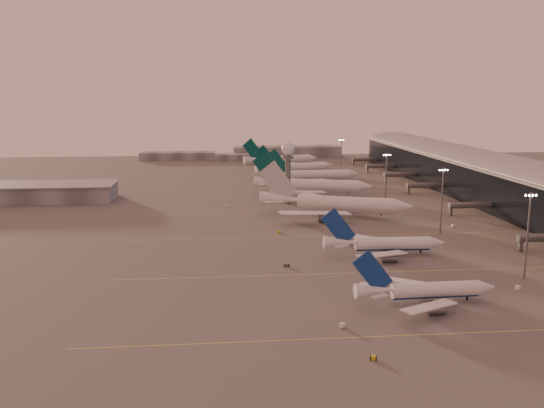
{
  "coord_description": "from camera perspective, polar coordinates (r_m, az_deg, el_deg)",
  "views": [
    {
      "loc": [
        -28.55,
        -149.29,
        51.55
      ],
      "look_at": [
        -6.83,
        76.23,
        8.43
      ],
      "focal_mm": 38.0,
      "sensor_mm": 36.0,
      "label": 1
    }
  ],
  "objects": [
    {
      "name": "mast_a",
      "position": [
        176.66,
        24.02,
        -2.53
      ],
      "size": [
        3.6,
        0.56,
        25.0
      ],
      "color": "#575A5E",
      "rests_on": "ground"
    },
    {
      "name": "gsv_truck_b",
      "position": [
        214.32,
        15.46,
        -3.21
      ],
      "size": [
        6.03,
        2.55,
        2.38
      ],
      "color": "silver",
      "rests_on": "ground"
    },
    {
      "name": "taxiway_markings",
      "position": [
        219.61,
        10.14,
        -2.97
      ],
      "size": [
        180.0,
        185.25,
        0.02
      ],
      "color": "#DDD14E",
      "rests_on": "ground"
    },
    {
      "name": "gsv_truck_a",
      "position": [
        132.99,
        7.13,
        -11.56
      ],
      "size": [
        5.9,
        5.11,
        2.34
      ],
      "color": "silver",
      "rests_on": "ground"
    },
    {
      "name": "narrowbody_near",
      "position": [
        150.24,
        14.97,
        -8.48
      ],
      "size": [
        37.33,
        29.79,
        14.58
      ],
      "color": "silver",
      "rests_on": "ground"
    },
    {
      "name": "gsv_tug_hangar",
      "position": [
        320.82,
        7.87,
        1.52
      ],
      "size": [
        3.96,
        3.28,
        0.98
      ],
      "color": "gold",
      "rests_on": "ground"
    },
    {
      "name": "gsv_catering_b",
      "position": [
        238.09,
        17.55,
        -1.69
      ],
      "size": [
        5.53,
        2.85,
        4.42
      ],
      "color": "silver",
      "rests_on": "ground"
    },
    {
      "name": "hangar",
      "position": [
        307.05,
        -22.76,
        1.08
      ],
      "size": [
        82.0,
        27.0,
        8.5
      ],
      "color": "slate",
      "rests_on": "ground"
    },
    {
      "name": "greentail_a",
      "position": [
        298.65,
        4.08,
        1.59
      ],
      "size": [
        61.01,
        48.6,
        22.71
      ],
      "color": "silver",
      "rests_on": "ground"
    },
    {
      "name": "mast_d",
      "position": [
        359.57,
        6.84,
        4.66
      ],
      "size": [
        3.6,
        0.56,
        25.0
      ],
      "color": "#575A5E",
      "rests_on": "ground"
    },
    {
      "name": "widebody_white",
      "position": [
        248.33,
        6.25,
        -0.31
      ],
      "size": [
        63.94,
        50.35,
        23.49
      ],
      "color": "silver",
      "rests_on": "ground"
    },
    {
      "name": "gsv_tug_near",
      "position": [
        119.22,
        10.01,
        -14.79
      ],
      "size": [
        2.55,
        3.36,
        0.85
      ],
      "color": "gold",
      "rests_on": "ground"
    },
    {
      "name": "gsv_catering_a",
      "position": [
        168.93,
        23.28,
        -7.1
      ],
      "size": [
        5.94,
        3.96,
        4.48
      ],
      "color": "silver",
      "rests_on": "ground"
    },
    {
      "name": "terminal",
      "position": [
        295.93,
        22.03,
        2.02
      ],
      "size": [
        57.0,
        362.0,
        23.04
      ],
      "color": "black",
      "rests_on": "ground"
    },
    {
      "name": "mast_b",
      "position": [
        223.93,
        16.5,
        0.61
      ],
      "size": [
        3.6,
        0.56,
        25.0
      ],
      "color": "#575A5E",
      "rests_on": "ground"
    },
    {
      "name": "ground",
      "position": [
        160.5,
        5.09,
        -8.0
      ],
      "size": [
        700.0,
        700.0,
        0.0
      ],
      "primitive_type": "plane",
      "color": "#5C5A59",
      "rests_on": "ground"
    },
    {
      "name": "gsv_truck_c",
      "position": [
        218.23,
        0.74,
        -2.6
      ],
      "size": [
        5.32,
        4.58,
        2.11
      ],
      "color": "gold",
      "rests_on": "ground"
    },
    {
      "name": "mast_c",
      "position": [
        273.55,
        11.25,
        2.62
      ],
      "size": [
        3.6,
        0.56,
        25.0
      ],
      "color": "#575A5E",
      "rests_on": "ground"
    },
    {
      "name": "greentail_b",
      "position": [
        341.19,
        4.11,
        2.68
      ],
      "size": [
        57.18,
        46.19,
        20.77
      ],
      "color": "silver",
      "rests_on": "ground"
    },
    {
      "name": "distant_horizon",
      "position": [
        477.84,
        -1.74,
        5.05
      ],
      "size": [
        165.0,
        37.5,
        9.0
      ],
      "color": "slate",
      "rests_on": "ground"
    },
    {
      "name": "radar_tower",
      "position": [
        273.09,
        1.59,
        4.34
      ],
      "size": [
        6.4,
        6.4,
        31.1
      ],
      "color": "#575A5E",
      "rests_on": "ground"
    },
    {
      "name": "gsv_truck_d",
      "position": [
        269.97,
        -4.56,
        -0.05
      ],
      "size": [
        3.55,
        5.27,
        2.01
      ],
      "color": "silver",
      "rests_on": "ground"
    },
    {
      "name": "gsv_tug_mid",
      "position": [
        176.26,
        1.46,
        -6.07
      ],
      "size": [
        3.7,
        2.89,
        0.93
      ],
      "color": "#57595C",
      "rests_on": "ground"
    },
    {
      "name": "narrowbody_mid",
      "position": [
        191.0,
        11.04,
        -4.08
      ],
      "size": [
        40.88,
        32.6,
        15.96
      ],
      "color": "silver",
      "rests_on": "ground"
    },
    {
      "name": "greentail_c",
      "position": [
        375.63,
        2.36,
        3.44
      ],
      "size": [
        54.65,
        43.42,
        20.58
      ],
      "color": "silver",
      "rests_on": "ground"
    },
    {
      "name": "greentail_d",
      "position": [
        419.23,
        0.96,
        4.23
      ],
      "size": [
        57.12,
        45.4,
        21.48
      ],
      "color": "silver",
      "rests_on": "ground"
    },
    {
      "name": "gsv_tug_far",
      "position": [
        265.3,
        4.1,
        -0.35
      ],
      "size": [
        3.49,
        4.03,
        0.99
      ],
      "color": "silver",
      "rests_on": "ground"
    }
  ]
}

